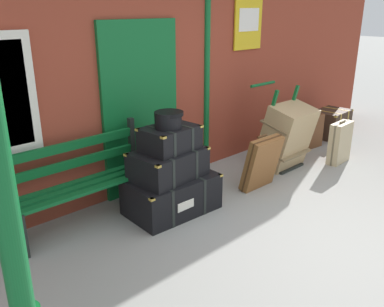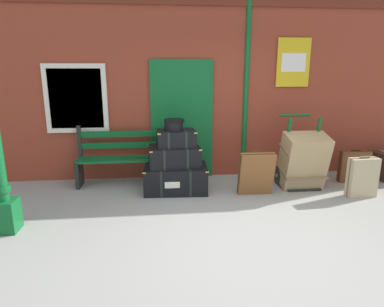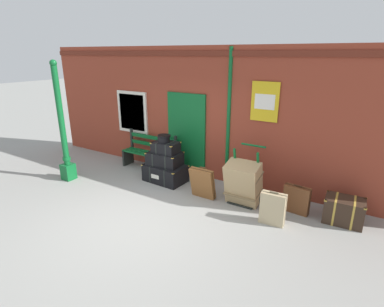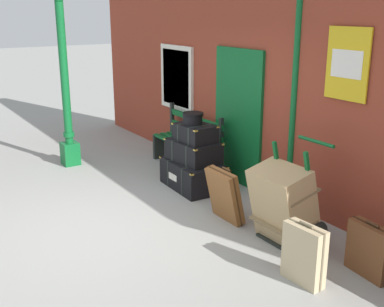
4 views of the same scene
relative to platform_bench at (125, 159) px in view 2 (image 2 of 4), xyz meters
name	(u,v)px [view 2 (image 2 of 4)]	position (x,y,z in m)	size (l,w,h in m)	color
ground_plane	(241,239)	(1.53, -2.16, -0.44)	(60.00, 60.00, 0.00)	gray
brick_facade	(208,88)	(1.50, 0.44, 1.15)	(10.40, 0.35, 3.20)	brown
platform_bench	(125,159)	(0.00, 0.00, 0.00)	(1.60, 0.43, 1.01)	#0F5B28
steamer_trunk_base	(176,178)	(0.86, -0.46, -0.23)	(1.04, 0.70, 0.43)	black
steamer_trunk_middle	(174,156)	(0.83, -0.44, 0.14)	(0.84, 0.60, 0.33)	black
steamer_trunk_top	(176,138)	(0.87, -0.43, 0.43)	(0.63, 0.48, 0.27)	black
round_hatbox	(174,124)	(0.84, -0.45, 0.66)	(0.32, 0.31, 0.18)	black
porters_trolley	(298,170)	(2.95, -0.39, -0.17)	(0.71, 0.65, 1.19)	black
large_brown_trunk	(303,161)	(2.95, -0.57, 0.04)	(0.70, 0.64, 0.96)	tan
suitcase_oxblood	(362,177)	(3.72, -1.01, -0.14)	(0.47, 0.20, 0.66)	tan
suitcase_slate	(354,167)	(3.99, -0.34, -0.17)	(0.52, 0.21, 0.60)	brown
suitcase_umber	(256,174)	(2.10, -0.78, -0.09)	(0.55, 0.29, 0.72)	brown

